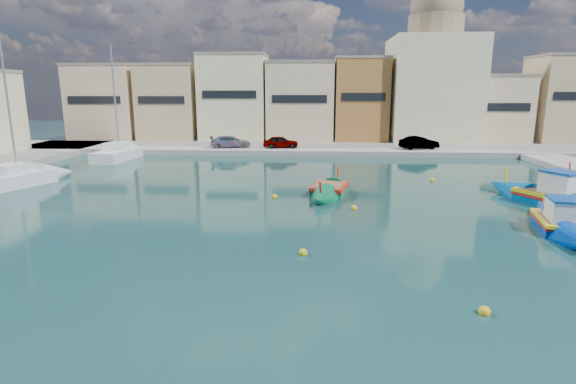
% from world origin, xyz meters
% --- Properties ---
extents(ground, '(160.00, 160.00, 0.00)m').
position_xyz_m(ground, '(0.00, 0.00, 0.00)').
color(ground, '#123536').
rests_on(ground, ground).
extents(north_quay, '(80.00, 8.00, 0.60)m').
position_xyz_m(north_quay, '(0.00, 32.00, 0.30)').
color(north_quay, gray).
rests_on(north_quay, ground).
extents(north_townhouses, '(83.20, 7.87, 10.19)m').
position_xyz_m(north_townhouses, '(6.68, 39.36, 5.00)').
color(north_townhouses, beige).
rests_on(north_townhouses, ground).
extents(church_block, '(10.00, 10.00, 19.10)m').
position_xyz_m(church_block, '(10.00, 40.00, 8.41)').
color(church_block, beige).
rests_on(church_block, ground).
extents(parked_cars, '(24.00, 2.57, 1.31)m').
position_xyz_m(parked_cars, '(-5.07, 30.50, 1.23)').
color(parked_cars, '#4C1919').
rests_on(parked_cars, north_quay).
extents(luzzu_turquoise_cabin, '(3.46, 8.23, 2.58)m').
position_xyz_m(luzzu_turquoise_cabin, '(7.84, 4.73, 0.31)').
color(luzzu_turquoise_cabin, '#0033A0').
rests_on(luzzu_turquoise_cabin, ground).
extents(luzzu_blue_cabin, '(6.05, 8.98, 3.18)m').
position_xyz_m(luzzu_blue_cabin, '(9.96, 9.75, 0.39)').
color(luzzu_blue_cabin, '#0058A3').
rests_on(luzzu_blue_cabin, ground).
extents(luzzu_green, '(3.59, 7.71, 2.36)m').
position_xyz_m(luzzu_green, '(-2.81, 11.62, 0.25)').
color(luzzu_green, '#0A7044').
rests_on(luzzu_green, ground).
extents(yacht_north, '(2.95, 8.64, 11.35)m').
position_xyz_m(yacht_north, '(-22.54, 26.67, 0.45)').
color(yacht_north, white).
rests_on(yacht_north, ground).
extents(yacht_midnorth, '(4.71, 7.86, 10.70)m').
position_xyz_m(yacht_midnorth, '(-23.97, 14.07, 0.42)').
color(yacht_midnorth, white).
rests_on(yacht_midnorth, ground).
extents(mooring_buoys, '(19.32, 20.53, 0.36)m').
position_xyz_m(mooring_buoys, '(1.16, 6.01, 0.08)').
color(mooring_buoys, gold).
rests_on(mooring_buoys, ground).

